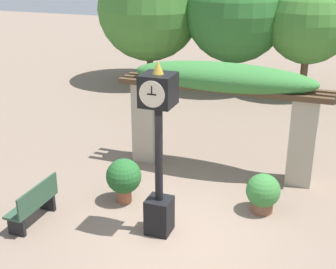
{
  "coord_description": "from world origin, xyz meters",
  "views": [
    {
      "loc": [
        2.63,
        -7.65,
        5.29
      ],
      "look_at": [
        -0.38,
        0.4,
        1.93
      ],
      "focal_mm": 50.0,
      "sensor_mm": 36.0,
      "label": 1
    }
  ],
  "objects_px": {
    "potted_plant_near_left": "(263,192)",
    "park_bench": "(34,204)",
    "pedestal_clock": "(159,149)",
    "potted_plant_near_right": "(124,177)"
  },
  "relations": [
    {
      "from": "potted_plant_near_left",
      "to": "potted_plant_near_right",
      "type": "relative_size",
      "value": 0.85
    },
    {
      "from": "park_bench",
      "to": "potted_plant_near_left",
      "type": "bearing_deg",
      "value": 115.78
    },
    {
      "from": "park_bench",
      "to": "potted_plant_near_right",
      "type": "bearing_deg",
      "value": 136.7
    },
    {
      "from": "potted_plant_near_left",
      "to": "potted_plant_near_right",
      "type": "height_order",
      "value": "potted_plant_near_right"
    },
    {
      "from": "potted_plant_near_left",
      "to": "potted_plant_near_right",
      "type": "distance_m",
      "value": 3.07
    },
    {
      "from": "pedestal_clock",
      "to": "park_bench",
      "type": "xyz_separation_m",
      "value": [
        -2.56,
        -0.59,
        -1.4
      ]
    },
    {
      "from": "potted_plant_near_left",
      "to": "park_bench",
      "type": "relative_size",
      "value": 0.66
    },
    {
      "from": "potted_plant_near_left",
      "to": "park_bench",
      "type": "distance_m",
      "value": 4.84
    },
    {
      "from": "pedestal_clock",
      "to": "potted_plant_near_left",
      "type": "bearing_deg",
      "value": 40.04
    },
    {
      "from": "potted_plant_near_left",
      "to": "potted_plant_near_right",
      "type": "xyz_separation_m",
      "value": [
        -2.99,
        -0.65,
        0.14
      ]
    }
  ]
}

